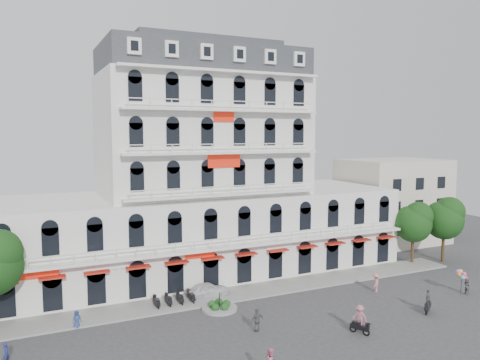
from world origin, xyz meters
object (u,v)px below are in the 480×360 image
parked_car (208,290)px  rider_northeast (428,301)px  balloon_vendor (465,282)px  rider_center (360,318)px

parked_car → rider_northeast: size_ratio=1.93×
rider_northeast → balloon_vendor: (6.94, 1.94, 0.20)m
rider_center → parked_car: bearing=-175.8°
rider_center → balloon_vendor: bearing=73.6°
rider_center → balloon_vendor: (15.20, 2.85, 0.02)m
balloon_vendor → rider_northeast: bearing=-164.4°
rider_center → balloon_vendor: size_ratio=0.96×
rider_northeast → rider_center: size_ratio=0.93×
parked_car → rider_northeast: (16.05, -11.95, 0.36)m
parked_car → balloon_vendor: (22.99, -10.01, 0.56)m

